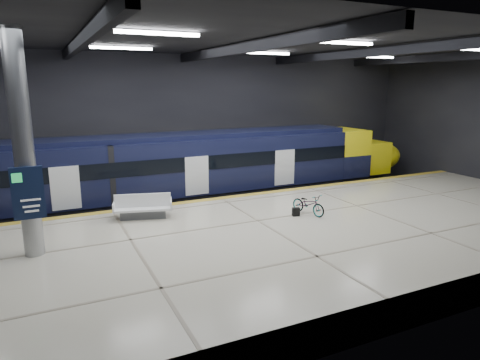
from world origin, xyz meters
TOP-DOWN VIEW (x-y plane):
  - ground at (0.00, 0.00)m, footprint 30.00×30.00m
  - room_shell at (-0.00, 0.00)m, footprint 30.10×16.10m
  - platform at (0.00, -2.50)m, footprint 30.00×11.00m
  - safety_strip at (0.00, 2.75)m, footprint 30.00×0.40m
  - rails at (0.00, 5.50)m, footprint 30.00×1.52m
  - train at (-1.92, 5.50)m, footprint 29.40×2.84m
  - bench at (-4.02, 1.28)m, footprint 2.45×1.51m
  - bicycle at (2.28, -1.14)m, footprint 1.00×1.75m
  - pannier_bag at (1.68, -1.14)m, footprint 0.34×0.26m
  - info_column at (-8.00, -1.03)m, footprint 0.90×0.78m

SIDE VIEW (x-z plane):
  - ground at x=0.00m, z-range 0.00..0.00m
  - rails at x=0.00m, z-range 0.00..0.16m
  - platform at x=0.00m, z-range 0.00..1.10m
  - safety_strip at x=0.00m, z-range 1.10..1.11m
  - pannier_bag at x=1.68m, z-range 1.10..1.45m
  - bench at x=-4.02m, z-range 0.95..1.96m
  - bicycle at x=2.28m, z-range 1.10..1.97m
  - train at x=-1.92m, z-range 0.16..3.95m
  - info_column at x=-8.00m, z-range 1.01..7.91m
  - room_shell at x=0.00m, z-range 1.69..9.74m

